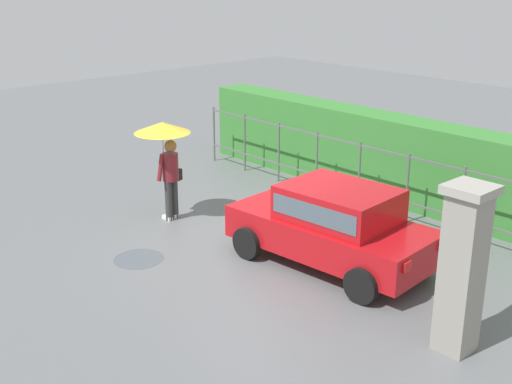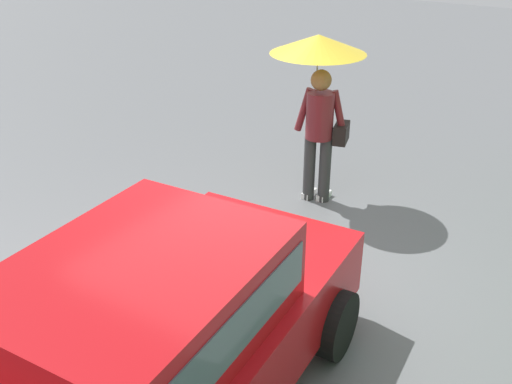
# 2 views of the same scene
# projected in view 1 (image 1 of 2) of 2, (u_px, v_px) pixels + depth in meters

# --- Properties ---
(ground_plane) EXTENTS (40.00, 40.00, 0.00)m
(ground_plane) POSITION_uv_depth(u_px,v_px,m) (255.00, 244.00, 12.80)
(ground_plane) COLOR slate
(car) EXTENTS (3.85, 2.10, 1.48)m
(car) POSITION_uv_depth(u_px,v_px,m) (334.00, 223.00, 11.66)
(car) COLOR #B71116
(car) RESTS_ON ground
(pedestrian) EXTENTS (1.15, 1.15, 2.10)m
(pedestrian) POSITION_uv_depth(u_px,v_px,m) (165.00, 144.00, 13.55)
(pedestrian) COLOR #333333
(pedestrian) RESTS_ON ground
(gate_pillar) EXTENTS (0.60, 0.60, 2.42)m
(gate_pillar) POSITION_uv_depth(u_px,v_px,m) (462.00, 268.00, 8.90)
(gate_pillar) COLOR gray
(gate_pillar) RESTS_ON ground
(fence_section) EXTENTS (11.45, 0.05, 1.50)m
(fence_section) POSITION_uv_depth(u_px,v_px,m) (383.00, 178.00, 14.06)
(fence_section) COLOR #59605B
(fence_section) RESTS_ON ground
(hedge_row) EXTENTS (12.40, 0.90, 1.90)m
(hedge_row) POSITION_uv_depth(u_px,v_px,m) (412.00, 163.00, 14.70)
(hedge_row) COLOR #387F33
(hedge_row) RESTS_ON ground
(puddle_near) EXTENTS (0.92, 0.92, 0.00)m
(puddle_near) POSITION_uv_depth(u_px,v_px,m) (139.00, 259.00, 12.14)
(puddle_near) COLOR #4C545B
(puddle_near) RESTS_ON ground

